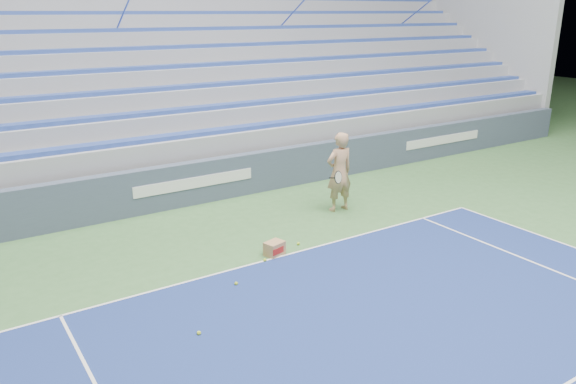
# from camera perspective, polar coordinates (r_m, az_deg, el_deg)

# --- Properties ---
(sponsor_barrier) EXTENTS (30.00, 0.32, 1.10)m
(sponsor_barrier) POSITION_cam_1_polar(r_m,az_deg,el_deg) (14.44, -9.64, 0.92)
(sponsor_barrier) COLOR #3E4A5F
(sponsor_barrier) RESTS_ON ground
(bleachers) EXTENTS (31.00, 9.15, 7.30)m
(bleachers) POSITION_cam_1_polar(r_m,az_deg,el_deg) (19.36, -16.90, 10.19)
(bleachers) COLOR #93959B
(bleachers) RESTS_ON ground
(tennis_player) EXTENTS (0.97, 0.87, 1.96)m
(tennis_player) POSITION_cam_1_polar(r_m,az_deg,el_deg) (13.68, 5.23, 2.04)
(tennis_player) COLOR tan
(tennis_player) RESTS_ON ground
(ball_box) EXTENTS (0.44, 0.38, 0.29)m
(ball_box) POSITION_cam_1_polar(r_m,az_deg,el_deg) (11.38, -1.38, -5.76)
(ball_box) COLOR #A67B50
(ball_box) RESTS_ON ground
(tennis_ball_0) EXTENTS (0.07, 0.07, 0.07)m
(tennis_ball_0) POSITION_cam_1_polar(r_m,az_deg,el_deg) (11.88, 1.06, -5.26)
(tennis_ball_0) COLOR #B5CF2A
(tennis_ball_0) RESTS_ON ground
(tennis_ball_1) EXTENTS (0.07, 0.07, 0.07)m
(tennis_ball_1) POSITION_cam_1_polar(r_m,az_deg,el_deg) (10.27, -5.29, -9.24)
(tennis_ball_1) COLOR #B5CF2A
(tennis_ball_1) RESTS_ON ground
(tennis_ball_2) EXTENTS (0.07, 0.07, 0.07)m
(tennis_ball_2) POSITION_cam_1_polar(r_m,az_deg,el_deg) (8.92, -9.04, -13.97)
(tennis_ball_2) COLOR #B5CF2A
(tennis_ball_2) RESTS_ON ground
(tennis_ball_3) EXTENTS (0.07, 0.07, 0.07)m
(tennis_ball_3) POSITION_cam_1_polar(r_m,az_deg,el_deg) (11.13, -2.37, -6.93)
(tennis_ball_3) COLOR #B5CF2A
(tennis_ball_3) RESTS_ON ground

